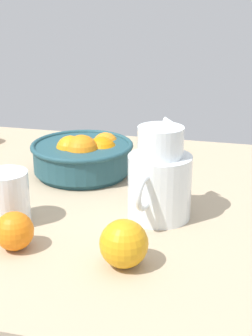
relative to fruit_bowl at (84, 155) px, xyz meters
The scene contains 7 objects.
ground_plane 18.38cm from the fruit_bowl, 45.54° to the right, with size 134.54×92.79×3.00cm, color tan.
fruit_bowl is the anchor object (origin of this frame).
juice_pitcher 29.37cm from the fruit_bowl, 41.01° to the right, with size 12.48×17.32×18.96cm.
juice_glass 29.66cm from the fruit_bowl, 100.85° to the right, with size 8.62×8.62×10.43cm.
loose_orange_0 43.60cm from the fruit_bowl, 62.75° to the right, with size 8.04×8.04×8.04cm, color orange.
loose_orange_1 24.33cm from the fruit_bowl, 51.54° to the left, with size 7.83×7.83×7.83cm, color orange.
loose_orange_2 38.10cm from the fruit_bowl, 89.65° to the right, with size 6.84×6.84×6.84cm, color orange.
Camera 1 is at (25.22, -93.66, 42.70)cm, focal length 52.03 mm.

